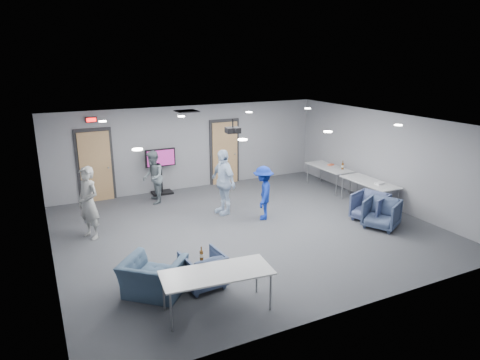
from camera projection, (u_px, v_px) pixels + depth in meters
name	position (u px, v px, depth m)	size (l,w,h in m)	color
floor	(246.00, 229.00, 10.83)	(9.00, 9.00, 0.00)	#323439
ceiling	(246.00, 123.00, 10.08)	(9.00, 9.00, 0.00)	silver
wall_back	(190.00, 147.00, 13.90)	(9.00, 0.02, 2.70)	gray
wall_front	(357.00, 237.00, 7.01)	(9.00, 0.02, 2.70)	gray
wall_left	(46.00, 205.00, 8.55)	(0.02, 8.00, 2.70)	gray
wall_right	(385.00, 159.00, 12.36)	(0.02, 8.00, 2.70)	gray
door_left	(96.00, 166.00, 12.67)	(1.06, 0.17, 2.24)	black
door_right	(225.00, 153.00, 14.45)	(1.06, 0.17, 2.24)	black
exit_sign	(91.00, 120.00, 12.26)	(0.32, 0.08, 0.16)	black
hvac_diffuser	(187.00, 111.00, 12.28)	(0.60, 0.60, 0.03)	black
downlights	(246.00, 123.00, 10.08)	(6.18, 3.78, 0.02)	white
person_a	(89.00, 203.00, 10.08)	(0.64, 0.42, 1.76)	#949694
person_b	(153.00, 177.00, 12.54)	(0.76, 0.59, 1.57)	slate
person_c	(223.00, 182.00, 11.67)	(1.06, 0.44, 1.81)	silver
person_d	(263.00, 193.00, 11.31)	(0.94, 0.54, 1.45)	navy
chair_right_b	(370.00, 207.00, 11.31)	(0.80, 0.82, 0.75)	#3E486B
chair_right_c	(382.00, 214.00, 10.82)	(0.79, 0.81, 0.74)	#36435E
chair_front_a	(203.00, 269.00, 8.06)	(0.73, 0.75, 0.68)	#3C4A68
chair_front_b	(153.00, 277.00, 7.76)	(1.05, 0.92, 0.68)	#3A4F65
table_right_a	(329.00, 168.00, 13.97)	(0.71, 1.71, 0.73)	#ADB0B2
table_right_b	(370.00, 183.00, 12.33)	(0.75, 1.80, 0.73)	#ADB0B2
table_front_left	(217.00, 274.00, 7.17)	(1.94, 0.97, 0.73)	#ADB0B2
bottle_front	(201.00, 255.00, 7.56)	(0.07, 0.07, 0.26)	#55310E
bottle_right	(343.00, 166.00, 13.62)	(0.08, 0.08, 0.29)	#55310E
snack_box	(331.00, 165.00, 14.13)	(0.19, 0.13, 0.04)	#D25834
wrapper	(379.00, 183.00, 12.04)	(0.24, 0.16, 0.05)	silver
tv_stand	(161.00, 169.00, 13.37)	(0.95, 0.45, 1.45)	black
projector	(233.00, 130.00, 10.84)	(0.39, 0.36, 0.36)	black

